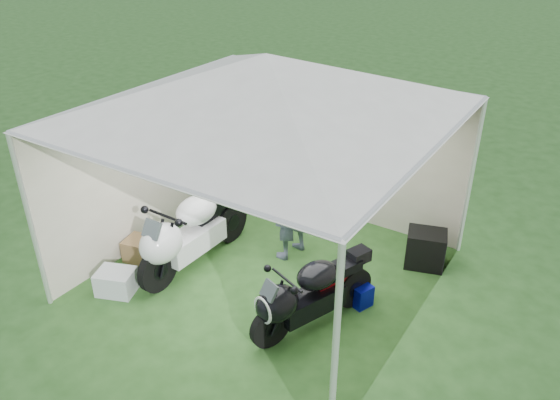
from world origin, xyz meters
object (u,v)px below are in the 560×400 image
(motorcycle_black, at_px, (307,294))
(crate_1, at_px, (139,249))
(crate_0, at_px, (116,282))
(canopy_tent, at_px, (268,90))
(paddock_stand, at_px, (357,292))
(equipment_box, at_px, (425,249))
(person_blue_jacket, at_px, (291,196))
(person_dark_jacket, at_px, (224,164))
(motorcycle_white, at_px, (189,231))

(motorcycle_black, bearing_deg, crate_1, -157.73)
(crate_0, bearing_deg, canopy_tent, 44.31)
(paddock_stand, relative_size, equipment_box, 0.74)
(person_blue_jacket, relative_size, crate_0, 4.03)
(equipment_box, relative_size, crate_1, 1.45)
(person_dark_jacket, xyz_separation_m, person_blue_jacket, (1.58, -0.51, 0.12))
(motorcycle_white, distance_m, crate_1, 0.89)
(canopy_tent, distance_m, equipment_box, 3.17)
(canopy_tent, bearing_deg, motorcycle_white, -155.98)
(motorcycle_black, relative_size, person_blue_jacket, 0.89)
(paddock_stand, bearing_deg, person_dark_jacket, 160.85)
(equipment_box, bearing_deg, motorcycle_white, -146.65)
(paddock_stand, xyz_separation_m, crate_1, (-3.01, -0.79, 0.02))
(motorcycle_black, distance_m, crate_1, 2.73)
(motorcycle_black, relative_size, crate_1, 4.66)
(motorcycle_black, height_order, paddock_stand, motorcycle_black)
(motorcycle_black, bearing_deg, motorcycle_white, -164.95)
(person_blue_jacket, distance_m, equipment_box, 2.00)
(paddock_stand, bearing_deg, equipment_box, 70.41)
(equipment_box, bearing_deg, canopy_tent, -141.92)
(motorcycle_black, distance_m, crate_0, 2.55)
(canopy_tent, distance_m, crate_1, 3.06)
(person_dark_jacket, relative_size, person_blue_jacket, 0.88)
(canopy_tent, distance_m, motorcycle_black, 2.40)
(crate_0, bearing_deg, person_dark_jacket, 93.26)
(paddock_stand, bearing_deg, motorcycle_black, -111.31)
(equipment_box, height_order, crate_0, equipment_box)
(canopy_tent, relative_size, person_blue_jacket, 2.98)
(equipment_box, xyz_separation_m, crate_0, (-3.15, -2.75, -0.10))
(person_blue_jacket, xyz_separation_m, crate_1, (-1.74, -1.27, -0.79))
(paddock_stand, relative_size, person_dark_jacket, 0.23)
(paddock_stand, height_order, person_blue_jacket, person_blue_jacket)
(motorcycle_black, xyz_separation_m, paddock_stand, (0.29, 0.75, -0.34))
(motorcycle_black, distance_m, paddock_stand, 0.87)
(canopy_tent, relative_size, crate_1, 15.66)
(canopy_tent, height_order, equipment_box, canopy_tent)
(person_blue_jacket, bearing_deg, person_dark_jacket, -100.33)
(paddock_stand, relative_size, crate_0, 0.82)
(person_dark_jacket, relative_size, crate_1, 4.60)
(person_blue_jacket, distance_m, crate_1, 2.29)
(paddock_stand, distance_m, crate_0, 3.09)
(person_blue_jacket, bearing_deg, paddock_stand, 77.29)
(person_dark_jacket, xyz_separation_m, crate_1, (-0.16, -1.78, -0.67))
(crate_0, relative_size, crate_1, 1.30)
(canopy_tent, bearing_deg, motorcycle_black, -34.47)
(canopy_tent, xyz_separation_m, crate_1, (-1.75, -0.71, -2.41))
(motorcycle_white, bearing_deg, motorcycle_black, -4.89)
(motorcycle_white, bearing_deg, crate_0, -113.39)
(paddock_stand, height_order, crate_0, crate_0)
(motorcycle_white, xyz_separation_m, crate_0, (-0.45, -0.97, -0.42))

